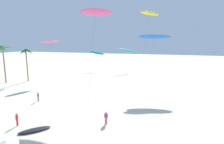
# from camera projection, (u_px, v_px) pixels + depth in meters

# --- Properties ---
(palm_tree_0) EXTENTS (4.00, 4.07, 8.73)m
(palm_tree_0) POSITION_uv_depth(u_px,v_px,m) (26.00, 53.00, 46.96)
(palm_tree_0) COLOR olive
(palm_tree_0) RESTS_ON ground
(palm_tree_1) EXTENTS (3.72, 3.77, 9.61)m
(palm_tree_1) POSITION_uv_depth(u_px,v_px,m) (3.00, 51.00, 44.96)
(palm_tree_1) COLOR olive
(palm_tree_1) RESTS_ON ground
(flying_kite_0) EXTENTS (5.41, 11.17, 8.68)m
(flying_kite_0) POSITION_uv_depth(u_px,v_px,m) (128.00, 50.00, 63.93)
(flying_kite_0) COLOR #19B2B7
(flying_kite_0) RESTS_ON ground
(flying_kite_1) EXTENTS (4.71, 6.27, 18.24)m
(flying_kite_1) POSITION_uv_depth(u_px,v_px,m) (150.00, 13.00, 43.46)
(flying_kite_1) COLOR yellow
(flying_kite_1) RESTS_ON ground
(flying_kite_2) EXTENTS (4.59, 8.06, 11.02)m
(flying_kite_2) POSITION_uv_depth(u_px,v_px,m) (50.00, 42.00, 46.53)
(flying_kite_2) COLOR #EA5193
(flying_kite_2) RESTS_ON ground
(flying_kite_3) EXTENTS (7.15, 8.54, 12.17)m
(flying_kite_3) POSITION_uv_depth(u_px,v_px,m) (154.00, 37.00, 38.47)
(flying_kite_3) COLOR blue
(flying_kite_3) RESTS_ON ground
(flying_kite_4) EXTENTS (7.06, 8.62, 16.94)m
(flying_kite_4) POSITION_uv_depth(u_px,v_px,m) (95.00, 12.00, 32.83)
(flying_kite_4) COLOR #EA5193
(flying_kite_4) RESTS_ON ground
(flying_kite_5) EXTENTS (5.86, 3.61, 7.43)m
(flying_kite_5) POSITION_uv_depth(u_px,v_px,m) (97.00, 53.00, 65.88)
(flying_kite_5) COLOR #19B2B7
(flying_kite_5) RESTS_ON ground
(grounded_kite_0) EXTENTS (3.26, 3.48, 0.29)m
(grounded_kite_0) POSITION_uv_depth(u_px,v_px,m) (35.00, 130.00, 21.15)
(grounded_kite_0) COLOR black
(grounded_kite_0) RESTS_ON ground
(person_near_left) EXTENTS (0.26, 0.50, 1.67)m
(person_near_left) POSITION_uv_depth(u_px,v_px,m) (38.00, 96.00, 31.67)
(person_near_left) COLOR red
(person_near_left) RESTS_ON ground
(person_mid_field) EXTENTS (0.51, 0.24, 1.68)m
(person_mid_field) POSITION_uv_depth(u_px,v_px,m) (106.00, 117.00, 22.93)
(person_mid_field) COLOR red
(person_mid_field) RESTS_ON ground
(person_far_watcher) EXTENTS (0.27, 0.50, 1.66)m
(person_far_watcher) POSITION_uv_depth(u_px,v_px,m) (17.00, 119.00, 22.39)
(person_far_watcher) COLOR red
(person_far_watcher) RESTS_ON ground
(beach_umbrella) EXTENTS (1.94, 1.94, 2.58)m
(beach_umbrella) POSITION_uv_depth(u_px,v_px,m) (6.00, 142.00, 14.58)
(beach_umbrella) COLOR beige
(beach_umbrella) RESTS_ON ground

